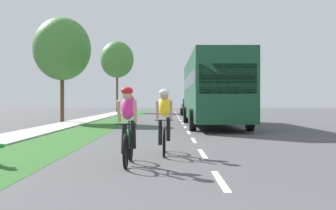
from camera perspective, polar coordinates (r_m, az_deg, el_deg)
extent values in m
plane|color=#4C4C4F|center=(22.07, 2.35, -2.84)|extent=(120.00, 120.00, 0.00)
cube|color=#2D6026|center=(22.34, -9.06, -2.80)|extent=(2.28, 70.00, 0.01)
cube|color=#B2ADA3|center=(22.74, -14.01, -2.75)|extent=(1.69, 70.00, 0.10)
cube|color=white|center=(6.94, 7.30, -10.22)|extent=(0.12, 1.80, 0.01)
cube|color=white|center=(10.38, 4.87, -6.63)|extent=(0.12, 1.80, 0.01)
cube|color=white|center=(13.85, 3.67, -4.83)|extent=(0.12, 1.80, 0.01)
cube|color=white|center=(17.33, 2.95, -3.75)|extent=(0.12, 1.80, 0.01)
cube|color=white|center=(20.82, 2.48, -3.03)|extent=(0.12, 1.80, 0.01)
cube|color=white|center=(24.31, 2.14, -2.52)|extent=(0.12, 1.80, 0.01)
cube|color=white|center=(27.81, 1.89, -2.14)|extent=(0.12, 1.80, 0.01)
cube|color=white|center=(31.30, 1.69, -1.84)|extent=(0.12, 1.80, 0.01)
cube|color=white|center=(34.80, 1.53, -1.60)|extent=(0.12, 1.80, 0.01)
cube|color=white|center=(38.29, 1.41, -1.41)|extent=(0.12, 1.80, 0.01)
cube|color=white|center=(41.79, 1.30, -1.25)|extent=(0.12, 1.80, 0.01)
cube|color=white|center=(45.29, 1.21, -1.11)|extent=(0.12, 1.80, 0.01)
cube|color=white|center=(48.79, 1.13, -0.99)|extent=(0.12, 1.80, 0.01)
cube|color=white|center=(52.28, 1.06, -0.89)|extent=(0.12, 1.80, 0.01)
cylinder|color=#1E8C33|center=(9.14, -21.82, -5.20)|extent=(0.12, 0.09, 0.09)
torus|color=black|center=(9.03, -5.01, -5.55)|extent=(0.06, 0.68, 0.68)
torus|color=black|center=(8.01, -5.68, -6.34)|extent=(0.06, 0.68, 0.68)
cylinder|color=#194C2D|center=(8.40, -5.39, -4.78)|extent=(0.04, 0.59, 0.43)
cylinder|color=#194C2D|center=(8.67, -5.21, -3.95)|extent=(0.04, 0.04, 0.55)
cylinder|color=#194C2D|center=(8.43, -5.36, -2.51)|extent=(0.03, 0.55, 0.03)
cylinder|color=black|center=(7.98, -5.67, -2.61)|extent=(0.42, 0.02, 0.02)
ellipsoid|color=#CC2D8C|center=(8.49, -5.32, -0.26)|extent=(0.30, 0.54, 0.63)
sphere|color=tan|center=(8.21, -5.51, 1.39)|extent=(0.20, 0.20, 0.20)
ellipsoid|color=red|center=(8.21, -5.51, 1.94)|extent=(0.24, 0.28, 0.16)
cylinder|color=tan|center=(8.23, -6.61, -0.85)|extent=(0.07, 0.26, 0.45)
cylinder|color=tan|center=(8.19, -4.39, -0.85)|extent=(0.07, 0.26, 0.45)
cylinder|color=black|center=(8.61, -5.93, -4.65)|extent=(0.10, 0.30, 0.60)
cylinder|color=black|center=(8.53, -4.63, -4.02)|extent=(0.10, 0.25, 0.61)
torus|color=black|center=(10.66, -0.37, -4.62)|extent=(0.06, 0.68, 0.68)
torus|color=black|center=(9.62, -0.42, -5.18)|extent=(0.06, 0.68, 0.68)
cylinder|color=#A5A8AD|center=(10.02, -0.40, -3.92)|extent=(0.04, 0.59, 0.43)
cylinder|color=#A5A8AD|center=(10.30, -0.38, -3.24)|extent=(0.04, 0.04, 0.55)
cylinder|color=#A5A8AD|center=(10.05, -0.40, -2.02)|extent=(0.03, 0.55, 0.03)
cylinder|color=black|center=(9.60, -0.42, -2.08)|extent=(0.42, 0.02, 0.02)
ellipsoid|color=yellow|center=(10.11, -0.39, -0.13)|extent=(0.30, 0.54, 0.63)
sphere|color=tan|center=(9.83, -0.41, 1.25)|extent=(0.20, 0.20, 0.20)
ellipsoid|color=white|center=(9.84, -0.41, 1.71)|extent=(0.24, 0.28, 0.16)
cylinder|color=tan|center=(9.84, -1.34, -0.62)|extent=(0.07, 0.26, 0.45)
cylinder|color=tan|center=(9.83, 0.52, -0.62)|extent=(0.07, 0.26, 0.45)
cylinder|color=black|center=(10.22, -0.95, -3.83)|extent=(0.10, 0.30, 0.60)
cylinder|color=black|center=(10.17, 0.17, -3.29)|extent=(0.10, 0.25, 0.61)
cube|color=#194C2D|center=(22.05, 6.19, 2.17)|extent=(2.50, 11.60, 3.10)
cube|color=#1E2833|center=(22.07, 6.19, 3.21)|extent=(2.52, 10.67, 0.64)
cube|color=#1E2833|center=(16.34, 8.33, 3.62)|extent=(2.25, 0.06, 1.20)
cylinder|color=black|center=(18.20, 3.52, -2.05)|extent=(0.28, 0.96, 0.96)
cylinder|color=black|center=(18.52, 11.28, -2.01)|extent=(0.28, 0.96, 0.96)
cylinder|color=black|center=(25.14, 2.59, -1.34)|extent=(0.28, 0.96, 0.96)
cylinder|color=black|center=(25.37, 8.24, -1.32)|extent=(0.28, 0.96, 0.96)
cube|color=black|center=(38.68, 3.34, -0.45)|extent=(1.76, 4.30, 0.76)
cube|color=black|center=(38.82, 3.33, 0.47)|extent=(1.55, 2.24, 0.52)
cube|color=#1E2833|center=(37.86, 3.41, 0.44)|extent=(1.44, 0.08, 0.44)
cylinder|color=black|center=(37.31, 2.11, -0.97)|extent=(0.22, 0.64, 0.64)
cylinder|color=black|center=(37.41, 4.80, -0.97)|extent=(0.22, 0.64, 0.64)
cylinder|color=black|center=(39.98, 1.98, -0.87)|extent=(0.22, 0.64, 0.64)
cylinder|color=black|center=(40.07, 4.49, -0.87)|extent=(0.22, 0.64, 0.64)
cylinder|color=brown|center=(26.43, -14.15, 1.07)|extent=(0.24, 0.24, 3.11)
ellipsoid|color=#478438|center=(26.62, -14.17, 7.46)|extent=(3.52, 3.52, 3.87)
cylinder|color=brown|center=(48.32, -6.85, 1.70)|extent=(0.24, 0.24, 4.58)
ellipsoid|color=#478438|center=(48.55, -6.85, 6.21)|extent=(3.82, 3.82, 4.21)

